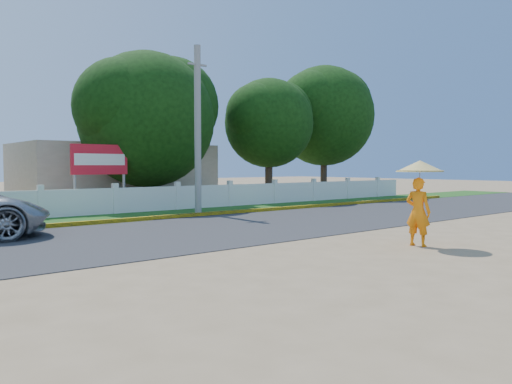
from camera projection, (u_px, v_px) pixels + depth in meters
ground at (308, 248)px, 12.33m from camera, size 120.00×120.00×0.00m
road at (205, 229)px, 15.77m from camera, size 60.00×7.00×0.02m
grass_verge at (131, 216)px, 19.79m from camera, size 60.00×3.50×0.03m
curb at (152, 218)px, 18.49m from camera, size 40.00×0.18×0.16m
fence at (115, 201)px, 20.88m from camera, size 40.00×0.10×1.10m
building_near at (114, 173)px, 27.95m from camera, size 10.00×6.00×3.20m
utility_pole at (198, 130)px, 20.95m from camera, size 0.28×0.28×7.05m
monk_with_parasol at (419, 190)px, 12.53m from camera, size 1.19×1.19×2.16m
billboard at (100, 163)px, 21.51m from camera, size 2.50×0.13×2.95m
tree_row at (127, 108)px, 24.08m from camera, size 37.80×6.88×8.70m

